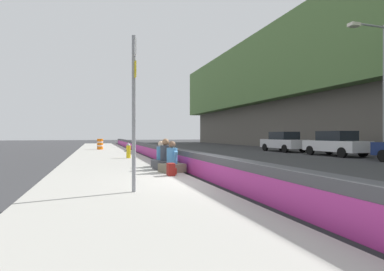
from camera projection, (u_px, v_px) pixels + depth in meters
The scene contains 13 objects.
ground_plane at pixel (214, 184), 9.04m from camera, with size 160.00×160.00×0.00m, color #353538.
sidewalk_strip at pixel (122, 186), 8.24m from camera, with size 80.00×4.40×0.14m, color #A8A59E.
jersey_barrier at pixel (214, 170), 9.03m from camera, with size 76.00×0.45×0.85m.
route_sign_post at pixel (134, 102), 7.01m from camera, with size 0.44×0.09×3.60m.
fire_hydrant at pixel (128, 150), 17.16m from camera, with size 0.26×0.46×0.88m.
seated_person_foreground at pixel (172, 162), 10.72m from camera, with size 0.84×0.93×1.10m.
seated_person_middle at pixel (166, 160), 11.64m from camera, with size 0.81×0.92×1.17m.
seated_person_rear at pixel (161, 159), 12.59m from camera, with size 0.68×0.79×1.06m.
backpack at pixel (171, 170), 9.82m from camera, with size 0.32×0.28×0.40m.
construction_barrel at pixel (100, 144), 27.24m from camera, with size 0.54×0.54×0.95m.
street_lamp at pixel (380, 78), 18.78m from camera, with size 0.44×2.83×8.27m.
parked_car_third at pixel (336, 143), 20.85m from camera, with size 4.56×2.06×1.71m.
parked_car_fourth at pixel (283, 142), 26.22m from camera, with size 4.54×2.04×1.71m.
Camera 1 is at (-8.42, 3.34, 1.46)m, focal length 28.55 mm.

